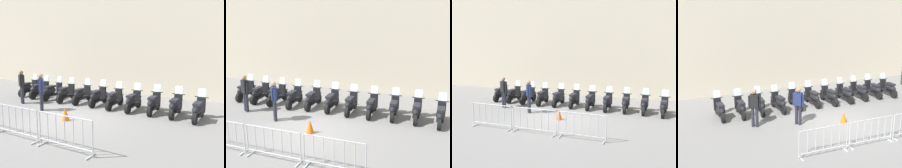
# 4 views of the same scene
# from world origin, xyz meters

# --- Properties ---
(ground_plane) EXTENTS (120.00, 120.00, 0.00)m
(ground_plane) POSITION_xyz_m (0.00, 0.00, 0.00)
(ground_plane) COLOR slate
(building_facade) EXTENTS (27.91, 7.98, 11.22)m
(building_facade) POSITION_xyz_m (-1.48, 7.20, 5.61)
(building_facade) COLOR beige
(building_facade) RESTS_ON ground
(motorcycle_0) EXTENTS (0.73, 1.70, 1.24)m
(motorcycle_0) POSITION_xyz_m (-5.28, 1.46, 0.45)
(motorcycle_0) COLOR black
(motorcycle_0) RESTS_ON ground
(motorcycle_1) EXTENTS (0.68, 1.71, 1.24)m
(motorcycle_1) POSITION_xyz_m (-4.31, 1.59, 0.45)
(motorcycle_1) COLOR black
(motorcycle_1) RESTS_ON ground
(motorcycle_2) EXTENTS (0.61, 1.72, 1.24)m
(motorcycle_2) POSITION_xyz_m (-3.36, 1.80, 0.45)
(motorcycle_2) COLOR black
(motorcycle_2) RESTS_ON ground
(motorcycle_3) EXTENTS (0.75, 1.69, 1.24)m
(motorcycle_3) POSITION_xyz_m (-2.39, 1.95, 0.45)
(motorcycle_3) COLOR black
(motorcycle_3) RESTS_ON ground
(motorcycle_4) EXTENTS (0.69, 1.71, 1.24)m
(motorcycle_4) POSITION_xyz_m (-1.46, 2.25, 0.45)
(motorcycle_4) COLOR black
(motorcycle_4) RESTS_ON ground
(motorcycle_5) EXTENTS (0.72, 1.70, 1.24)m
(motorcycle_5) POSITION_xyz_m (-0.50, 2.46, 0.45)
(motorcycle_5) COLOR black
(motorcycle_5) RESTS_ON ground
(motorcycle_6) EXTENTS (0.72, 1.70, 1.24)m
(motorcycle_6) POSITION_xyz_m (0.47, 2.58, 0.45)
(motorcycle_6) COLOR black
(motorcycle_6) RESTS_ON ground
(motorcycle_7) EXTENTS (0.71, 1.71, 1.24)m
(motorcycle_7) POSITION_xyz_m (1.42, 2.79, 0.45)
(motorcycle_7) COLOR black
(motorcycle_7) RESTS_ON ground
(motorcycle_8) EXTENTS (0.75, 1.70, 1.24)m
(motorcycle_8) POSITION_xyz_m (2.37, 3.06, 0.45)
(motorcycle_8) COLOR black
(motorcycle_8) RESTS_ON ground
(motorcycle_9) EXTENTS (0.71, 1.71, 1.24)m
(motorcycle_9) POSITION_xyz_m (3.32, 3.26, 0.45)
(motorcycle_9) COLOR black
(motorcycle_9) RESTS_ON ground
(motorcycle_10) EXTENTS (0.65, 1.72, 1.24)m
(motorcycle_10) POSITION_xyz_m (4.30, 3.32, 0.45)
(motorcycle_10) COLOR black
(motorcycle_10) RESTS_ON ground
(barrier_segment_1) EXTENTS (1.94, 0.80, 1.07)m
(barrier_segment_1) POSITION_xyz_m (0.49, -2.40, 0.52)
(barrier_segment_1) COLOR #B2B5B7
(barrier_segment_1) RESTS_ON ground
(barrier_segment_2) EXTENTS (1.94, 0.80, 1.07)m
(barrier_segment_2) POSITION_xyz_m (2.52, -1.99, 0.52)
(barrier_segment_2) COLOR #B2B5B7
(barrier_segment_2) RESTS_ON ground
(officer_near_row_end) EXTENTS (0.45, 0.40, 1.73)m
(officer_near_row_end) POSITION_xyz_m (-1.82, 0.08, 0.98)
(officer_near_row_end) COLOR #23232D
(officer_near_row_end) RESTS_ON ground
(officer_mid_plaza) EXTENTS (0.53, 0.31, 1.73)m
(officer_mid_plaza) POSITION_xyz_m (-3.75, 0.19, 0.98)
(officer_mid_plaza) COLOR #23232D
(officer_mid_plaza) RESTS_ON ground
(traffic_cone) EXTENTS (0.32, 0.32, 0.55)m
(traffic_cone) POSITION_xyz_m (0.24, -0.17, 0.28)
(traffic_cone) COLOR orange
(traffic_cone) RESTS_ON ground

